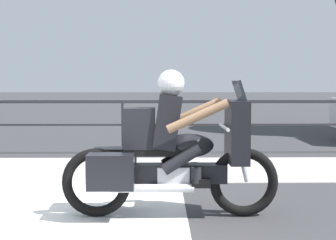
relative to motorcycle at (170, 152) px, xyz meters
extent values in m
plane|color=#38383A|center=(-0.85, -0.42, -0.70)|extent=(120.00, 120.00, 0.00)
cube|color=#B7B2A8|center=(-0.85, 2.98, -0.70)|extent=(44.00, 2.40, 0.01)
cube|color=silver|center=(-1.30, -0.62, -0.70)|extent=(2.98, 6.00, 0.01)
cube|color=#232326|center=(-0.85, 4.66, 0.35)|extent=(36.00, 0.04, 0.06)
cube|color=#232326|center=(-0.85, 4.66, -0.11)|extent=(36.00, 0.03, 0.04)
cylinder|color=#232326|center=(-0.85, 4.66, -0.16)|extent=(0.05, 0.05, 1.08)
torus|color=black|center=(0.80, 0.00, -0.33)|extent=(0.74, 0.11, 0.74)
torus|color=black|center=(-0.79, 0.00, -0.33)|extent=(0.74, 0.11, 0.74)
cube|color=black|center=(0.01, 0.00, -0.23)|extent=(1.21, 0.22, 0.20)
cube|color=silver|center=(0.04, 0.00, -0.28)|extent=(0.34, 0.26, 0.26)
ellipsoid|color=black|center=(0.20, 0.00, 0.07)|extent=(0.55, 0.30, 0.26)
cube|color=black|center=(-0.15, 0.00, 0.01)|extent=(0.70, 0.28, 0.08)
cube|color=black|center=(0.72, 0.00, 0.22)|extent=(0.20, 0.57, 0.67)
cube|color=#1E232B|center=(0.74, 0.00, 0.65)|extent=(0.10, 0.49, 0.24)
cylinder|color=silver|center=(0.58, 0.00, 0.27)|extent=(0.04, 0.70, 0.04)
cylinder|color=silver|center=(-0.18, -0.16, -0.36)|extent=(0.88, 0.09, 0.09)
cube|color=black|center=(-0.61, -0.24, -0.17)|extent=(0.48, 0.28, 0.36)
cube|color=black|center=(-0.61, 0.24, -0.17)|extent=(0.48, 0.28, 0.36)
cylinder|color=silver|center=(0.77, 0.00, -0.06)|extent=(0.19, 0.06, 0.55)
cube|color=black|center=(-0.03, 0.00, 0.33)|extent=(0.32, 0.36, 0.60)
sphere|color=#8C6647|center=(0.01, 0.00, 0.72)|extent=(0.23, 0.23, 0.23)
sphere|color=silver|center=(0.01, 0.00, 0.74)|extent=(0.29, 0.29, 0.29)
cylinder|color=black|center=(0.12, -0.15, -0.05)|extent=(0.44, 0.13, 0.34)
cylinder|color=black|center=(0.27, -0.15, -0.23)|extent=(0.11, 0.11, 0.17)
cube|color=black|center=(0.32, -0.15, -0.31)|extent=(0.20, 0.10, 0.09)
cylinder|color=black|center=(0.12, 0.15, -0.05)|extent=(0.44, 0.13, 0.34)
cylinder|color=black|center=(0.27, 0.15, -0.23)|extent=(0.11, 0.11, 0.17)
cube|color=black|center=(0.32, 0.15, -0.31)|extent=(0.20, 0.10, 0.09)
cylinder|color=#8C6647|center=(0.28, -0.30, 0.41)|extent=(0.64, 0.09, 0.35)
cylinder|color=#8C6647|center=(0.28, 0.30, 0.41)|extent=(0.64, 0.09, 0.35)
cube|color=black|center=(-0.33, 0.00, 0.26)|extent=(0.34, 0.29, 0.43)
camera|label=1|loc=(-0.09, -5.47, 0.77)|focal=55.00mm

